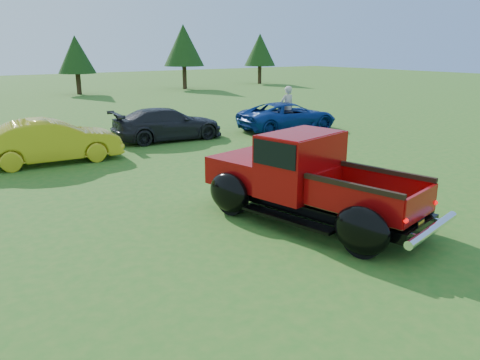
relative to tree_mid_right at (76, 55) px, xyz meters
The scene contains 9 objects.
ground 30.74m from the tree_mid_right, 101.31° to the right, with size 120.00×120.00×0.00m, color #27611B.
tree_mid_right is the anchor object (origin of this frame).
tree_east 9.04m from the tree_mid_right, ahead, with size 3.46×3.46×5.40m.
tree_far_east 18.01m from the tree_mid_right, ahead, with size 3.07×3.07×4.80m.
pickup_truck 30.46m from the tree_mid_right, 98.47° to the right, with size 3.17×5.28×1.86m.
show_car_yellow 23.20m from the tree_mid_right, 108.96° to the right, with size 1.47×4.21×1.39m, color gold.
show_car_grey 20.87m from the tree_mid_right, 97.72° to the right, with size 1.77×4.35×1.26m, color black.
show_car_blue 21.91m from the tree_mid_right, 83.41° to the right, with size 2.05×4.45×1.24m, color navy.
spectator 21.47m from the tree_mid_right, 82.38° to the right, with size 0.69×0.45×1.89m, color beige.
Camera 1 is at (-5.03, -7.11, 3.57)m, focal length 35.00 mm.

